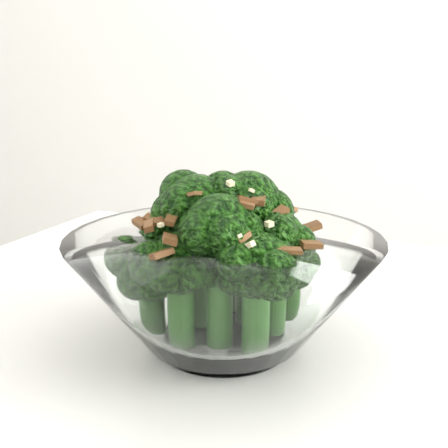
# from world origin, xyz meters

# --- Properties ---
(broccoli_dish) EXTENTS (0.24, 0.24, 0.14)m
(broccoli_dish) POSITION_xyz_m (-0.33, 0.22, 0.81)
(broccoli_dish) COLOR white
(broccoli_dish) RESTS_ON table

